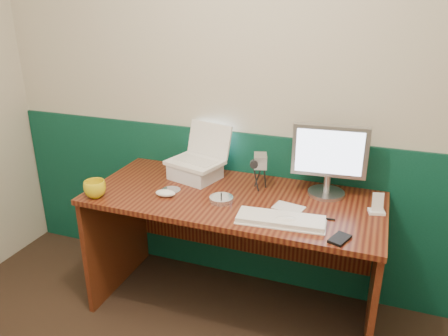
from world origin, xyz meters
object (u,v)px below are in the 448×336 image
at_px(laptop, 194,144).
at_px(keyboard, 281,220).
at_px(monitor, 329,161).
at_px(mug, 95,189).
at_px(desk, 233,255).
at_px(camcorder, 260,173).

distance_m(laptop, keyboard, 0.73).
xyz_separation_m(monitor, mug, (-1.17, -0.46, -0.15)).
xyz_separation_m(desk, monitor, (0.47, 0.20, 0.57)).
relative_size(monitor, keyboard, 0.93).
relative_size(laptop, monitor, 0.77).
xyz_separation_m(monitor, camcorder, (-0.37, -0.05, -0.10)).
relative_size(desk, monitor, 4.09).
distance_m(keyboard, camcorder, 0.42).
xyz_separation_m(mug, camcorder, (0.80, 0.42, 0.05)).
bearing_deg(camcorder, desk, -142.15).
relative_size(desk, mug, 13.50).
xyz_separation_m(laptop, mug, (-0.40, -0.42, -0.17)).
bearing_deg(desk, monitor, 22.59).
distance_m(desk, camcorder, 0.51).
xyz_separation_m(monitor, keyboard, (-0.16, -0.40, -0.18)).
height_order(desk, monitor, monitor).
bearing_deg(laptop, monitor, 18.74).
relative_size(keyboard, mug, 3.53).
distance_m(mug, camcorder, 0.91).
bearing_deg(monitor, camcorder, -177.68).
relative_size(laptop, mug, 2.54).
height_order(desk, keyboard, keyboard).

